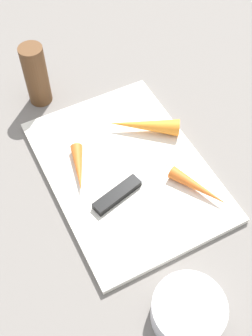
{
  "coord_description": "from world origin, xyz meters",
  "views": [
    {
      "loc": [
        -0.38,
        0.19,
        0.61
      ],
      "look_at": [
        0.0,
        0.0,
        0.01
      ],
      "focal_mm": 45.38,
      "sensor_mm": 36.0,
      "label": 1
    }
  ],
  "objects": [
    {
      "name": "ground_plane",
      "position": [
        0.0,
        0.0,
        0.0
      ],
      "size": [
        1.4,
        1.4,
        0.0
      ],
      "primitive_type": "plane",
      "color": "slate"
    },
    {
      "name": "cutting_board",
      "position": [
        0.0,
        0.0,
        0.01
      ],
      "size": [
        0.36,
        0.26,
        0.01
      ],
      "primitive_type": "cube",
      "color": "silver",
      "rests_on": "ground_plane"
    },
    {
      "name": "knife",
      "position": [
        -0.04,
        0.03,
        0.02
      ],
      "size": [
        0.07,
        0.2,
        0.01
      ],
      "rotation": [
        0.0,
        0.0,
        4.97
      ],
      "color": "#B7B7BC",
      "rests_on": "cutting_board"
    },
    {
      "name": "carrot_shortest",
      "position": [
        0.03,
        0.08,
        0.02
      ],
      "size": [
        0.1,
        0.05,
        0.02
      ],
      "primitive_type": "cone",
      "rotation": [
        0.0,
        1.57,
        2.82
      ],
      "color": "orange",
      "rests_on": "cutting_board"
    },
    {
      "name": "carrot_longest",
      "position": [
        0.06,
        -0.07,
        0.03
      ],
      "size": [
        0.09,
        0.13,
        0.03
      ],
      "primitive_type": "cone",
      "rotation": [
        0.0,
        1.57,
        1.01
      ],
      "color": "orange",
      "rests_on": "cutting_board"
    },
    {
      "name": "carrot_medium",
      "position": [
        -0.1,
        -0.08,
        0.02
      ],
      "size": [
        0.11,
        0.07,
        0.02
      ],
      "primitive_type": "cone",
      "rotation": [
        0.0,
        1.57,
        3.6
      ],
      "color": "orange",
      "rests_on": "cutting_board"
    },
    {
      "name": "small_bowl",
      "position": [
        -0.26,
        0.04,
        0.02
      ],
      "size": [
        0.1,
        0.1,
        0.04
      ],
      "primitive_type": "cylinder",
      "color": "silver",
      "rests_on": "ground_plane"
    },
    {
      "name": "pepper_grinder",
      "position": [
        0.24,
        0.07,
        0.06
      ],
      "size": [
        0.04,
        0.04,
        0.13
      ],
      "primitive_type": "cylinder",
      "color": "brown",
      "rests_on": "ground_plane"
    }
  ]
}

